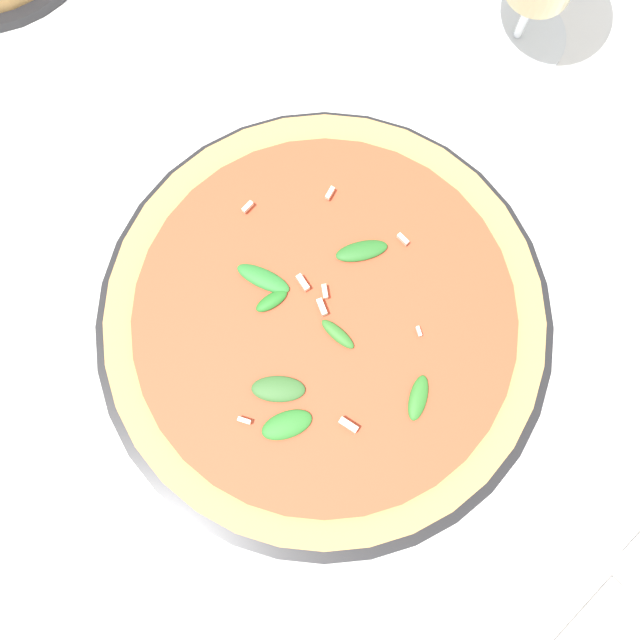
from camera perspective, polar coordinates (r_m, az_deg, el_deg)
The scene contains 4 objects.
ground_plane at distance 0.69m, azimuth -0.15°, elevation -1.29°, with size 6.00×6.00×0.00m, color white.
pizza_arugula_main at distance 0.67m, azimuth -0.00°, elevation -0.21°, with size 0.35×0.35×0.05m.
napkin at distance 0.71m, azimuth 16.67°, elevation -17.67°, with size 0.17×0.13×0.01m.
fork at distance 0.70m, azimuth 17.19°, elevation -17.25°, with size 0.20×0.05×0.00m.
Camera 1 is at (-0.09, -0.06, 0.68)m, focal length 50.00 mm.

